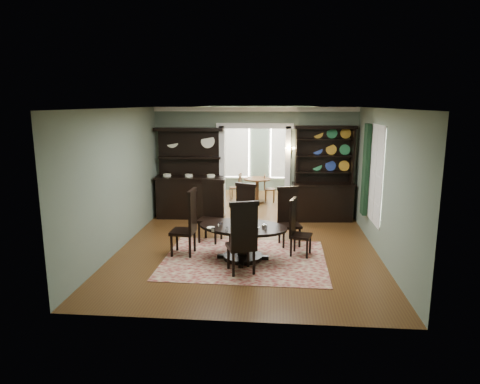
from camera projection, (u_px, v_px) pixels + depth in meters
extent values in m
cube|color=#563816|center=(247.00, 251.00, 9.12)|extent=(5.50, 6.00, 0.01)
cube|color=white|center=(247.00, 108.00, 8.51)|extent=(5.50, 6.00, 0.01)
cube|color=slate|center=(118.00, 180.00, 9.05)|extent=(0.01, 6.00, 3.00)
cube|color=slate|center=(383.00, 184.00, 8.58)|extent=(0.01, 6.00, 3.00)
cube|color=slate|center=(232.00, 222.00, 5.89)|extent=(5.50, 0.01, 3.00)
cube|color=slate|center=(189.00, 162.00, 11.90)|extent=(1.85, 0.01, 3.00)
cube|color=slate|center=(322.00, 163.00, 11.59)|extent=(1.85, 0.01, 3.00)
cube|color=slate|center=(255.00, 116.00, 11.49)|extent=(1.80, 0.01, 0.50)
cube|color=white|center=(255.00, 109.00, 11.40)|extent=(5.50, 0.10, 0.12)
cube|color=#563816|center=(257.00, 201.00, 13.76)|extent=(3.50, 3.50, 0.01)
cube|color=white|center=(258.00, 106.00, 13.14)|extent=(3.50, 3.50, 0.01)
cube|color=slate|center=(203.00, 154.00, 13.60)|extent=(0.01, 3.50, 3.00)
cube|color=slate|center=(314.00, 156.00, 13.30)|extent=(0.01, 3.50, 3.00)
cube|color=slate|center=(260.00, 149.00, 15.16)|extent=(3.50, 0.01, 3.00)
cube|color=white|center=(236.00, 148.00, 15.17)|extent=(1.05, 0.06, 2.20)
cube|color=white|center=(284.00, 148.00, 15.02)|extent=(1.05, 0.06, 2.20)
cube|color=white|center=(222.00, 171.00, 11.87)|extent=(0.14, 0.25, 2.50)
cube|color=white|center=(287.00, 172.00, 11.72)|extent=(0.14, 0.25, 2.50)
cube|color=white|center=(255.00, 126.00, 11.54)|extent=(2.08, 0.25, 0.14)
cube|color=white|center=(376.00, 175.00, 9.15)|extent=(0.02, 1.10, 2.00)
cube|color=white|center=(376.00, 175.00, 9.15)|extent=(0.01, 1.22, 2.12)
cube|color=#16321B|center=(366.00, 170.00, 9.82)|extent=(0.10, 0.35, 2.10)
cube|color=gold|center=(290.00, 150.00, 11.51)|extent=(0.08, 0.05, 0.18)
sphere|color=#FFD88C|center=(286.00, 148.00, 11.36)|extent=(0.07, 0.07, 0.07)
sphere|color=#FFD88C|center=(294.00, 148.00, 11.34)|extent=(0.07, 0.07, 0.07)
cube|color=maroon|center=(245.00, 259.00, 8.64)|extent=(3.28, 2.58, 0.01)
ellipsoid|color=black|center=(243.00, 227.00, 8.52)|extent=(1.97, 1.47, 0.05)
cylinder|color=black|center=(243.00, 229.00, 8.53)|extent=(1.95, 1.95, 0.03)
cylinder|color=black|center=(243.00, 242.00, 8.59)|extent=(0.22, 0.22, 0.62)
cylinder|color=black|center=(243.00, 257.00, 8.65)|extent=(0.79, 0.79, 0.09)
cylinder|color=white|center=(240.00, 226.00, 8.44)|extent=(0.24, 0.24, 0.04)
cube|color=black|center=(210.00, 220.00, 9.68)|extent=(0.59, 0.57, 0.06)
cube|color=black|center=(213.00, 200.00, 9.80)|extent=(0.50, 0.16, 0.84)
cube|color=black|center=(213.00, 181.00, 9.71)|extent=(0.55, 0.19, 0.09)
cylinder|color=black|center=(199.00, 232.00, 9.61)|extent=(0.05, 0.05, 0.50)
cylinder|color=black|center=(215.00, 234.00, 9.49)|extent=(0.05, 0.05, 0.50)
cylinder|color=black|center=(206.00, 228.00, 9.97)|extent=(0.05, 0.05, 0.50)
cylinder|color=black|center=(221.00, 229.00, 9.86)|extent=(0.05, 0.05, 0.50)
cube|color=black|center=(241.00, 222.00, 9.62)|extent=(0.62, 0.61, 0.06)
cube|color=black|center=(246.00, 203.00, 9.71)|extent=(0.45, 0.24, 0.80)
cube|color=black|center=(246.00, 185.00, 9.63)|extent=(0.50, 0.28, 0.08)
cylinder|color=black|center=(230.00, 233.00, 9.60)|extent=(0.05, 0.05, 0.47)
cylinder|color=black|center=(244.00, 236.00, 9.42)|extent=(0.05, 0.05, 0.47)
cylinder|color=black|center=(238.00, 229.00, 9.91)|extent=(0.05, 0.05, 0.47)
cylinder|color=black|center=(252.00, 231.00, 9.73)|extent=(0.05, 0.05, 0.47)
cube|color=black|center=(290.00, 226.00, 9.41)|extent=(0.55, 0.54, 0.06)
cube|color=black|center=(288.00, 206.00, 9.52)|extent=(0.46, 0.16, 0.78)
cube|color=black|center=(288.00, 188.00, 9.44)|extent=(0.50, 0.19, 0.08)
cylinder|color=black|center=(284.00, 238.00, 9.25)|extent=(0.05, 0.05, 0.46)
cylinder|color=black|center=(300.00, 238.00, 9.31)|extent=(0.05, 0.05, 0.46)
cylinder|color=black|center=(279.00, 233.00, 9.60)|extent=(0.05, 0.05, 0.46)
cylinder|color=black|center=(295.00, 233.00, 9.66)|extent=(0.05, 0.05, 0.46)
cube|color=black|center=(183.00, 232.00, 8.84)|extent=(0.50, 0.52, 0.06)
cube|color=black|center=(193.00, 212.00, 8.72)|extent=(0.08, 0.49, 0.83)
cube|color=black|center=(192.00, 192.00, 8.64)|extent=(0.11, 0.54, 0.09)
cylinder|color=black|center=(177.00, 240.00, 9.11)|extent=(0.05, 0.05, 0.49)
cylinder|color=black|center=(172.00, 246.00, 8.73)|extent=(0.05, 0.05, 0.49)
cylinder|color=black|center=(195.00, 241.00, 9.05)|extent=(0.05, 0.05, 0.49)
cylinder|color=black|center=(190.00, 247.00, 8.68)|extent=(0.05, 0.05, 0.49)
cube|color=black|center=(301.00, 236.00, 8.80)|extent=(0.50, 0.51, 0.06)
cube|color=black|center=(293.00, 218.00, 8.78)|extent=(0.15, 0.42, 0.72)
cube|color=black|center=(293.00, 200.00, 8.71)|extent=(0.18, 0.46, 0.07)
cylinder|color=black|center=(307.00, 249.00, 8.63)|extent=(0.05, 0.05, 0.42)
cylinder|color=black|center=(310.00, 244.00, 8.94)|extent=(0.05, 0.05, 0.42)
cylinder|color=black|center=(291.00, 247.00, 8.74)|extent=(0.05, 0.05, 0.42)
cylinder|color=black|center=(295.00, 242.00, 9.05)|extent=(0.05, 0.05, 0.42)
cube|color=black|center=(241.00, 247.00, 7.91)|extent=(0.63, 0.62, 0.06)
cube|color=black|center=(244.00, 227.00, 7.61)|extent=(0.49, 0.22, 0.84)
cube|color=black|center=(244.00, 204.00, 7.53)|extent=(0.53, 0.25, 0.09)
cylinder|color=black|center=(248.00, 255.00, 8.19)|extent=(0.05, 0.05, 0.50)
cylinder|color=black|center=(228.00, 257.00, 8.09)|extent=(0.05, 0.05, 0.50)
cylinder|color=black|center=(254.00, 262.00, 7.82)|extent=(0.05, 0.05, 0.50)
cylinder|color=black|center=(233.00, 264.00, 7.73)|extent=(0.05, 0.05, 0.50)
cube|color=black|center=(190.00, 198.00, 11.77)|extent=(1.78, 0.68, 1.10)
cube|color=black|center=(189.00, 177.00, 11.65)|extent=(1.89, 0.74, 0.05)
cube|color=black|center=(190.00, 152.00, 11.75)|extent=(1.76, 0.16, 1.29)
cube|color=black|center=(190.00, 158.00, 11.67)|extent=(1.71, 0.38, 0.04)
cube|color=black|center=(189.00, 129.00, 11.49)|extent=(1.88, 0.46, 0.09)
cube|color=black|center=(323.00, 202.00, 11.48)|extent=(1.56, 0.68, 0.97)
cube|color=black|center=(324.00, 184.00, 11.37)|extent=(1.67, 0.74, 0.04)
cube|color=black|center=(324.00, 155.00, 11.43)|extent=(1.51, 0.20, 1.47)
cube|color=black|center=(296.00, 156.00, 11.39)|extent=(0.08, 0.28, 1.51)
cube|color=black|center=(352.00, 156.00, 11.26)|extent=(0.08, 0.28, 1.51)
cube|color=black|center=(326.00, 127.00, 11.15)|extent=(1.65, 0.49, 0.09)
cube|color=black|center=(324.00, 172.00, 11.42)|extent=(1.53, 0.42, 0.03)
cube|color=black|center=(324.00, 156.00, 11.33)|extent=(1.53, 0.42, 0.03)
cube|color=black|center=(325.00, 140.00, 11.24)|extent=(1.53, 0.42, 0.03)
cylinder|color=#513517|center=(257.00, 179.00, 13.43)|extent=(0.85, 0.85, 0.04)
cylinder|color=#513517|center=(257.00, 191.00, 13.51)|extent=(0.11, 0.11, 0.74)
cylinder|color=#513517|center=(257.00, 202.00, 13.58)|extent=(0.47, 0.47, 0.06)
cylinder|color=#513517|center=(235.00, 188.00, 13.80)|extent=(0.38, 0.38, 0.04)
cube|color=#513517|center=(240.00, 181.00, 13.72)|extent=(0.08, 0.34, 0.47)
cylinder|color=#513517|center=(232.00, 193.00, 14.00)|extent=(0.03, 0.03, 0.42)
cylinder|color=#513517|center=(230.00, 195.00, 13.75)|extent=(0.03, 0.03, 0.42)
cylinder|color=#513517|center=(240.00, 193.00, 13.94)|extent=(0.03, 0.03, 0.42)
cylinder|color=#513517|center=(238.00, 195.00, 13.69)|extent=(0.03, 0.03, 0.42)
cylinder|color=#513517|center=(270.00, 189.00, 13.58)|extent=(0.37, 0.37, 0.04)
cube|color=#513517|center=(265.00, 182.00, 13.56)|extent=(0.04, 0.33, 0.46)
cylinder|color=#513517|center=(274.00, 197.00, 13.48)|extent=(0.03, 0.03, 0.42)
cylinder|color=#513517|center=(274.00, 195.00, 13.74)|extent=(0.03, 0.03, 0.42)
cylinder|color=#513517|center=(265.00, 196.00, 13.51)|extent=(0.03, 0.03, 0.42)
cylinder|color=#513517|center=(266.00, 195.00, 13.77)|extent=(0.03, 0.03, 0.42)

